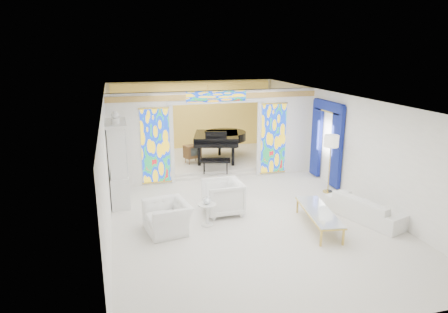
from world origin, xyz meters
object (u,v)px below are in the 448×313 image
object	(u,v)px
coffee_table	(319,212)
tv_console	(192,151)
armchair_left	(167,217)
sofa	(366,208)
armchair_right	(223,197)
china_cabinet	(119,164)
grand_piano	(220,138)

from	to	relation	value
coffee_table	tv_console	xyz separation A→B (m)	(-2.02, 5.94, 0.20)
armchair_left	sofa	distance (m)	5.15
coffee_table	armchair_right	bearing A→B (deg)	143.82
china_cabinet	armchair_left	world-z (taller)	china_cabinet
armchair_right	coffee_table	xyz separation A→B (m)	(2.06, -1.51, -0.04)
sofa	coffee_table	xyz separation A→B (m)	(-1.46, -0.14, 0.11)
china_cabinet	armchair_right	world-z (taller)	china_cabinet
sofa	coffee_table	distance (m)	1.47
sofa	grand_piano	world-z (taller)	grand_piano
sofa	armchair_right	bearing A→B (deg)	50.71
sofa	tv_console	world-z (taller)	tv_console
tv_console	armchair_right	bearing A→B (deg)	-111.29
armchair_right	sofa	world-z (taller)	armchair_right
china_cabinet	tv_console	xyz separation A→B (m)	(2.68, 2.87, -0.55)
sofa	tv_console	size ratio (longest dim) A/B	3.12
china_cabinet	grand_piano	size ratio (longest dim) A/B	0.84
armchair_right	grand_piano	distance (m)	4.85
sofa	grand_piano	size ratio (longest dim) A/B	0.66
china_cabinet	sofa	world-z (taller)	china_cabinet
china_cabinet	coffee_table	xyz separation A→B (m)	(4.71, -3.06, -0.75)
china_cabinet	coffee_table	bearing A→B (deg)	-33.05
armchair_right	tv_console	size ratio (longest dim) A/B	1.47
armchair_right	coffee_table	bearing A→B (deg)	53.09
armchair_left	tv_console	world-z (taller)	tv_console
grand_piano	sofa	bearing A→B (deg)	-53.42
armchair_right	coffee_table	distance (m)	2.55
sofa	grand_piano	xyz separation A→B (m)	(-2.34, 6.04, 0.70)
coffee_table	sofa	bearing A→B (deg)	5.33
china_cabinet	coffee_table	distance (m)	5.66
grand_piano	tv_console	size ratio (longest dim) A/B	4.71
tv_console	sofa	bearing A→B (deg)	-79.83
coffee_table	tv_console	distance (m)	6.27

